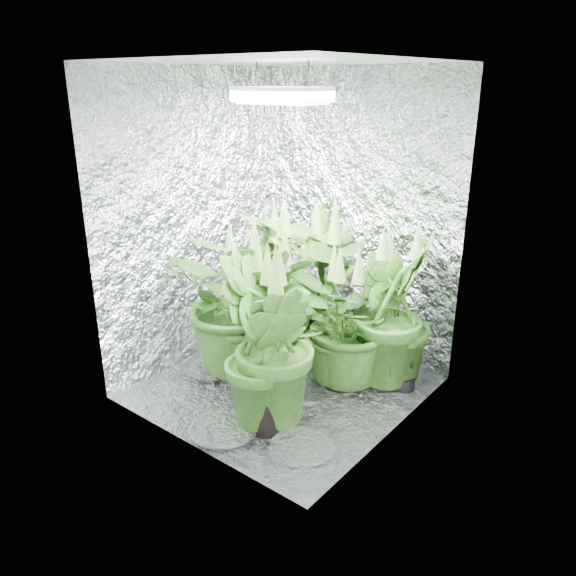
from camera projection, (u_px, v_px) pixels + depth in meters
The scene contains 13 objects.
ground at pixel (283, 387), 3.70m from camera, with size 1.60×1.60×0.00m, color silver.
walls at pixel (282, 241), 3.35m from camera, with size 1.62×1.62×2.00m.
ceiling at pixel (282, 61), 3.01m from camera, with size 1.60×1.60×0.01m, color silver.
grow_lamp at pixel (282, 95), 3.07m from camera, with size 0.50×0.30×0.22m.
plant_a at pixel (240, 301), 3.73m from camera, with size 0.97×0.97×1.11m.
plant_b at pixel (321, 283), 4.09m from camera, with size 0.76×0.76×1.14m.
plant_c at pixel (395, 312), 3.60m from camera, with size 0.65×0.65×1.10m.
plant_d at pixel (272, 289), 3.87m from camera, with size 0.81×0.81×1.18m.
plant_e at pixel (343, 321), 3.60m from camera, with size 1.02×1.02×0.96m.
plant_f at pixel (272, 328), 3.35m from camera, with size 0.69×0.69×1.11m.
plant_g at pixel (266, 345), 3.11m from camera, with size 0.68×0.68×1.12m.
circulation_fan at pixel (400, 366), 3.65m from camera, with size 0.18×0.31×0.37m.
plant_label at pixel (271, 386), 3.13m from camera, with size 0.05×0.01×0.08m, color white.
Camera 1 is at (2.05, -2.51, 1.90)m, focal length 35.00 mm.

